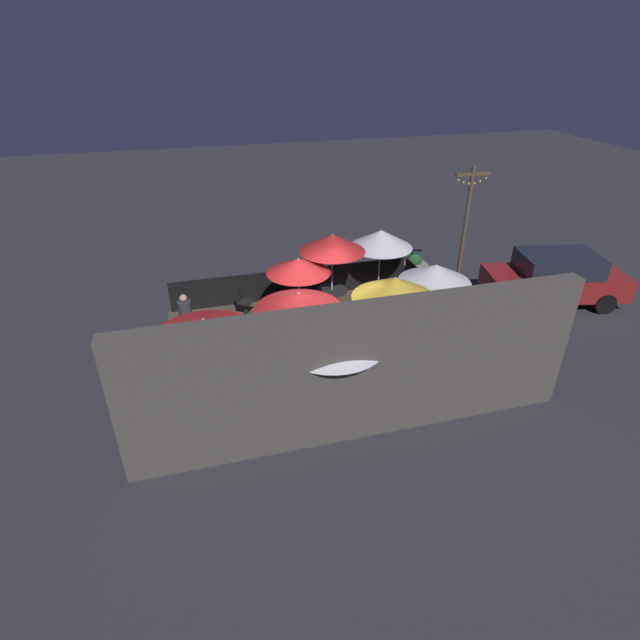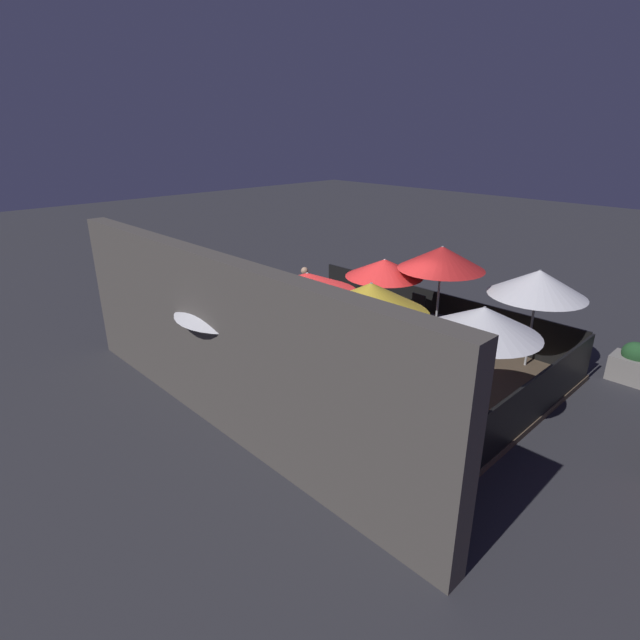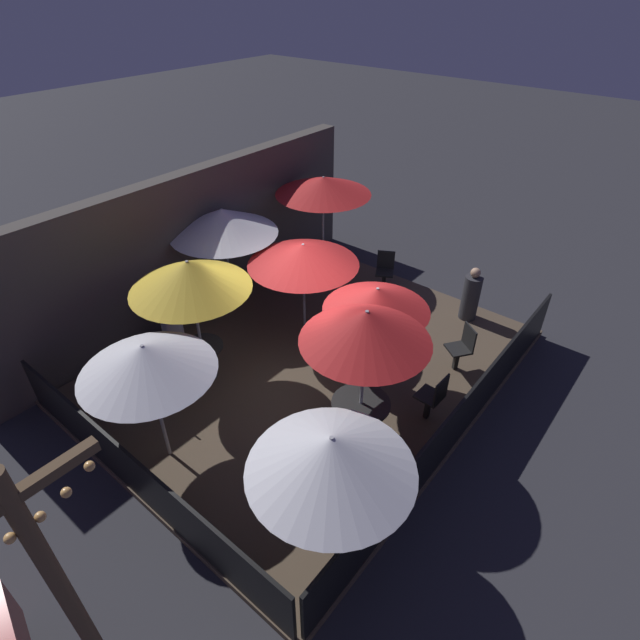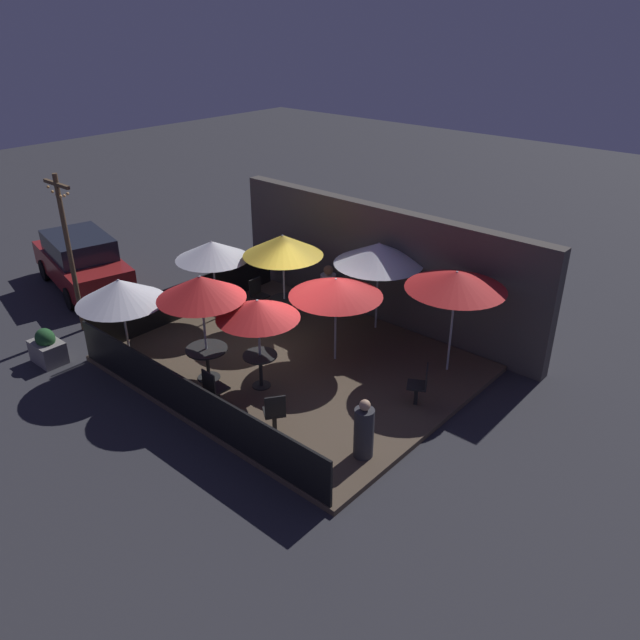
# 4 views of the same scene
# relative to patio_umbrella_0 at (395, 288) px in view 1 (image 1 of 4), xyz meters

# --- Properties ---
(ground_plane) EXTENTS (60.00, 60.00, 0.00)m
(ground_plane) POSITION_rel_patio_umbrella_0_xyz_m (1.51, -1.27, -2.27)
(ground_plane) COLOR #2D2D33
(patio_deck) EXTENTS (7.71, 6.16, 0.12)m
(patio_deck) POSITION_rel_patio_umbrella_0_xyz_m (1.51, -1.27, -2.21)
(patio_deck) COLOR brown
(patio_deck) RESTS_ON ground_plane
(building_wall) EXTENTS (9.31, 0.36, 3.09)m
(building_wall) POSITION_rel_patio_umbrella_0_xyz_m (1.51, 2.04, -0.73)
(building_wall) COLOR #4C4742
(building_wall) RESTS_ON ground_plane
(fence_front) EXTENTS (7.51, 0.05, 0.95)m
(fence_front) POSITION_rel_patio_umbrella_0_xyz_m (1.51, -4.31, -1.68)
(fence_front) COLOR black
(fence_front) RESTS_ON patio_deck
(fence_side_left) EXTENTS (0.05, 5.96, 0.95)m
(fence_side_left) POSITION_rel_patio_umbrella_0_xyz_m (-2.30, -1.27, -1.68)
(fence_side_left) COLOR black
(fence_side_left) RESTS_ON patio_deck
(patio_umbrella_0) EXTENTS (2.01, 2.01, 2.41)m
(patio_umbrella_0) POSITION_rel_patio_umbrella_0_xyz_m (0.00, 0.00, 0.00)
(patio_umbrella_0) COLOR #B2B2B7
(patio_umbrella_0) RESTS_ON patio_deck
(patio_umbrella_1) EXTENTS (1.76, 1.76, 2.06)m
(patio_umbrella_1) POSITION_rel_patio_umbrella_0_xyz_m (1.72, -2.50, -0.29)
(patio_umbrella_1) COLOR #B2B2B7
(patio_umbrella_1) RESTS_ON patio_deck
(patio_umbrella_2) EXTENTS (1.88, 1.88, 2.45)m
(patio_umbrella_2) POSITION_rel_patio_umbrella_0_xyz_m (0.61, -3.05, 0.05)
(patio_umbrella_2) COLOR #B2B2B7
(patio_umbrella_2) RESTS_ON patio_deck
(patio_umbrella_3) EXTENTS (2.21, 2.21, 2.30)m
(patio_umbrella_3) POSITION_rel_patio_umbrella_0_xyz_m (1.92, 1.37, -0.12)
(patio_umbrella_3) COLOR #B2B2B7
(patio_umbrella_3) RESTS_ON patio_deck
(patio_umbrella_4) EXTENTS (1.96, 1.96, 2.13)m
(patio_umbrella_4) POSITION_rel_patio_umbrella_0_xyz_m (-1.19, -3.86, -0.30)
(patio_umbrella_4) COLOR #B2B2B7
(patio_umbrella_4) RESTS_ON patio_deck
(patio_umbrella_5) EXTENTS (2.12, 2.12, 2.04)m
(patio_umbrella_5) POSITION_rel_patio_umbrella_0_xyz_m (2.17, -0.55, -0.32)
(patio_umbrella_5) COLOR #B2B2B7
(patio_umbrella_5) RESTS_ON patio_deck
(patio_umbrella_6) EXTENTS (1.89, 1.89, 2.15)m
(patio_umbrella_6) POSITION_rel_patio_umbrella_0_xyz_m (-1.55, -0.97, -0.24)
(patio_umbrella_6) COLOR #B2B2B7
(patio_umbrella_6) RESTS_ON patio_deck
(patio_umbrella_7) EXTENTS (2.18, 2.18, 2.40)m
(patio_umbrella_7) POSITION_rel_patio_umbrella_0_xyz_m (4.40, 0.78, 0.05)
(patio_umbrella_7) COLOR #B2B2B7
(patio_umbrella_7) RESTS_ON patio_deck
(dining_table_0) EXTENTS (0.76, 0.76, 0.70)m
(dining_table_0) POSITION_rel_patio_umbrella_0_xyz_m (-0.00, 0.00, -1.60)
(dining_table_0) COLOR black
(dining_table_0) RESTS_ON patio_deck
(dining_table_1) EXTENTS (0.74, 0.74, 0.78)m
(dining_table_1) POSITION_rel_patio_umbrella_0_xyz_m (1.72, -2.50, -1.55)
(dining_table_1) COLOR black
(dining_table_1) RESTS_ON patio_deck
(dining_table_2) EXTENTS (0.92, 0.92, 0.75)m
(dining_table_2) POSITION_rel_patio_umbrella_0_xyz_m (0.61, -3.05, -1.56)
(dining_table_2) COLOR black
(dining_table_2) RESTS_ON patio_deck
(patio_chair_0) EXTENTS (0.54, 0.54, 0.92)m
(patio_chair_0) POSITION_rel_patio_umbrella_0_xyz_m (4.69, -0.83, -1.65)
(patio_chair_0) COLOR black
(patio_chair_0) RESTS_ON patio_deck
(patio_chair_1) EXTENTS (0.56, 0.56, 0.93)m
(patio_chair_1) POSITION_rel_patio_umbrella_0_xyz_m (3.16, -3.51, -1.65)
(patio_chair_1) COLOR black
(patio_chair_1) RESTS_ON patio_deck
(patio_chair_2) EXTENTS (0.40, 0.40, 0.96)m
(patio_chair_2) POSITION_rel_patio_umbrella_0_xyz_m (-0.97, -0.01, -1.62)
(patio_chair_2) COLOR black
(patio_chair_2) RESTS_ON patio_deck
(patio_chair_3) EXTENTS (0.42, 0.42, 0.94)m
(patio_chair_3) POSITION_rel_patio_umbrella_0_xyz_m (1.67, -3.74, -1.64)
(patio_chair_3) COLOR black
(patio_chair_3) RESTS_ON patio_deck
(patron_0) EXTENTS (0.52, 0.52, 1.29)m
(patron_0) POSITION_rel_patio_umbrella_0_xyz_m (0.32, 1.36, -1.58)
(patron_0) COLOR silver
(patron_0) RESTS_ON patio_deck
(patron_1) EXTENTS (0.45, 0.45, 1.20)m
(patron_1) POSITION_rel_patio_umbrella_0_xyz_m (4.83, -2.89, -1.62)
(patron_1) COLOR #333338
(patron_1) RESTS_ON patio_deck
(planter_box) EXTENTS (0.82, 0.57, 0.87)m
(planter_box) POSITION_rel_patio_umbrella_0_xyz_m (-2.94, -4.96, -1.90)
(planter_box) COLOR gray
(planter_box) RESTS_ON ground_plane
(light_post) EXTENTS (1.10, 0.12, 4.07)m
(light_post) POSITION_rel_patio_umbrella_0_xyz_m (-3.84, -3.56, -0.00)
(light_post) COLOR brown
(light_post) RESTS_ON ground_plane
(parked_car_0) EXTENTS (4.45, 2.56, 1.62)m
(parked_car_0) POSITION_rel_patio_umbrella_0_xyz_m (-6.32, -2.06, -1.43)
(parked_car_0) COLOR maroon
(parked_car_0) RESTS_ON ground_plane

